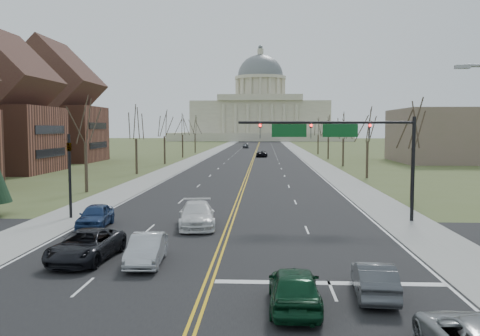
# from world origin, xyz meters

# --- Properties ---
(ground) EXTENTS (600.00, 600.00, 0.00)m
(ground) POSITION_xyz_m (0.00, 0.00, 0.00)
(ground) COLOR #4C582C
(ground) RESTS_ON ground
(road) EXTENTS (20.00, 380.00, 0.01)m
(road) POSITION_xyz_m (0.00, 110.00, 0.01)
(road) COLOR black
(road) RESTS_ON ground
(cross_road) EXTENTS (120.00, 14.00, 0.01)m
(cross_road) POSITION_xyz_m (0.00, 6.00, 0.01)
(cross_road) COLOR black
(cross_road) RESTS_ON ground
(sidewalk_left) EXTENTS (4.00, 380.00, 0.03)m
(sidewalk_left) POSITION_xyz_m (-12.00, 110.00, 0.01)
(sidewalk_left) COLOR gray
(sidewalk_left) RESTS_ON ground
(sidewalk_right) EXTENTS (4.00, 380.00, 0.03)m
(sidewalk_right) POSITION_xyz_m (12.00, 110.00, 0.01)
(sidewalk_right) COLOR gray
(sidewalk_right) RESTS_ON ground
(center_line) EXTENTS (0.42, 380.00, 0.01)m
(center_line) POSITION_xyz_m (0.00, 110.00, 0.01)
(center_line) COLOR gold
(center_line) RESTS_ON road
(edge_line_left) EXTENTS (0.15, 380.00, 0.01)m
(edge_line_left) POSITION_xyz_m (-9.80, 110.00, 0.01)
(edge_line_left) COLOR silver
(edge_line_left) RESTS_ON road
(edge_line_right) EXTENTS (0.15, 380.00, 0.01)m
(edge_line_right) POSITION_xyz_m (9.80, 110.00, 0.01)
(edge_line_right) COLOR silver
(edge_line_right) RESTS_ON road
(stop_bar) EXTENTS (9.50, 0.50, 0.01)m
(stop_bar) POSITION_xyz_m (5.00, -1.00, 0.01)
(stop_bar) COLOR silver
(stop_bar) RESTS_ON road
(capitol) EXTENTS (90.00, 60.00, 50.00)m
(capitol) POSITION_xyz_m (0.00, 249.91, 14.20)
(capitol) COLOR beige
(capitol) RESTS_ON ground
(signal_mast) EXTENTS (12.12, 0.44, 7.20)m
(signal_mast) POSITION_xyz_m (7.45, 13.50, 5.76)
(signal_mast) COLOR black
(signal_mast) RESTS_ON ground
(signal_left) EXTENTS (0.32, 0.36, 6.00)m
(signal_left) POSITION_xyz_m (-11.50, 13.50, 3.71)
(signal_left) COLOR black
(signal_left) RESTS_ON ground
(tree_r_0) EXTENTS (3.74, 3.74, 8.50)m
(tree_r_0) POSITION_xyz_m (15.50, 24.00, 6.55)
(tree_r_0) COLOR #33291E
(tree_r_0) RESTS_ON ground
(tree_l_0) EXTENTS (3.96, 3.96, 9.00)m
(tree_l_0) POSITION_xyz_m (-15.50, 28.00, 6.94)
(tree_l_0) COLOR #33291E
(tree_l_0) RESTS_ON ground
(tree_r_1) EXTENTS (3.74, 3.74, 8.50)m
(tree_r_1) POSITION_xyz_m (15.50, 44.00, 6.55)
(tree_r_1) COLOR #33291E
(tree_r_1) RESTS_ON ground
(tree_l_1) EXTENTS (3.96, 3.96, 9.00)m
(tree_l_1) POSITION_xyz_m (-15.50, 48.00, 6.94)
(tree_l_1) COLOR #33291E
(tree_l_1) RESTS_ON ground
(tree_r_2) EXTENTS (3.74, 3.74, 8.50)m
(tree_r_2) POSITION_xyz_m (15.50, 64.00, 6.55)
(tree_r_2) COLOR #33291E
(tree_r_2) RESTS_ON ground
(tree_l_2) EXTENTS (3.96, 3.96, 9.00)m
(tree_l_2) POSITION_xyz_m (-15.50, 68.00, 6.94)
(tree_l_2) COLOR #33291E
(tree_l_2) RESTS_ON ground
(tree_r_3) EXTENTS (3.74, 3.74, 8.50)m
(tree_r_3) POSITION_xyz_m (15.50, 84.00, 6.55)
(tree_r_3) COLOR #33291E
(tree_r_3) RESTS_ON ground
(tree_l_3) EXTENTS (3.96, 3.96, 9.00)m
(tree_l_3) POSITION_xyz_m (-15.50, 88.00, 6.94)
(tree_l_3) COLOR #33291E
(tree_l_3) RESTS_ON ground
(tree_r_4) EXTENTS (3.74, 3.74, 8.50)m
(tree_r_4) POSITION_xyz_m (15.50, 104.00, 6.55)
(tree_r_4) COLOR #33291E
(tree_r_4) RESTS_ON ground
(tree_l_4) EXTENTS (3.96, 3.96, 9.00)m
(tree_l_4) POSITION_xyz_m (-15.50, 108.00, 6.94)
(tree_l_4) COLOR #33291E
(tree_l_4) RESTS_ON ground
(bldg_left_far) EXTENTS (17.10, 14.28, 23.25)m
(bldg_left_far) POSITION_xyz_m (-38.00, 74.00, 9.54)
(bldg_left_far) COLOR brown
(bldg_left_far) RESTS_ON ground
(bldg_right_mass) EXTENTS (25.00, 20.00, 10.00)m
(bldg_right_mass) POSITION_xyz_m (40.00, 76.00, 5.00)
(bldg_right_mass) COLOR #6D5F4D
(bldg_right_mass) RESTS_ON ground
(car_nb_inner_lead) EXTENTS (1.84, 4.50, 1.53)m
(car_nb_inner_lead) POSITION_xyz_m (3.39, -4.06, 0.78)
(car_nb_inner_lead) COLOR #0C361E
(car_nb_inner_lead) RESTS_ON road
(car_nb_outer_lead) EXTENTS (1.69, 4.13, 1.33)m
(car_nb_outer_lead) POSITION_xyz_m (6.49, -2.59, 0.68)
(car_nb_outer_lead) COLOR #44474B
(car_nb_outer_lead) RESTS_ON road
(car_sb_inner_lead) EXTENTS (1.74, 4.32, 1.40)m
(car_sb_inner_lead) POSITION_xyz_m (-3.23, 1.58, 0.71)
(car_sb_inner_lead) COLOR #A8ABB1
(car_sb_inner_lead) RESTS_ON road
(car_sb_outer_lead) EXTENTS (2.87, 5.45, 1.46)m
(car_sb_outer_lead) POSITION_xyz_m (-6.32, 2.09, 0.74)
(car_sb_outer_lead) COLOR black
(car_sb_outer_lead) RESTS_ON road
(car_sb_inner_second) EXTENTS (2.95, 5.77, 1.60)m
(car_sb_inner_second) POSITION_xyz_m (-2.05, 10.60, 0.81)
(car_sb_inner_second) COLOR silver
(car_sb_inner_second) RESTS_ON road
(car_sb_outer_second) EXTENTS (2.07, 4.49, 1.49)m
(car_sb_outer_second) POSITION_xyz_m (-8.60, 10.25, 0.76)
(car_sb_outer_second) COLOR navy
(car_sb_outer_second) RESTS_ON road
(car_far_nb) EXTENTS (2.55, 5.09, 1.38)m
(car_far_nb) POSITION_xyz_m (1.77, 90.56, 0.70)
(car_far_nb) COLOR black
(car_far_nb) RESTS_ON road
(car_far_sb) EXTENTS (1.87, 4.55, 1.54)m
(car_far_sb) POSITION_xyz_m (-3.67, 139.59, 0.78)
(car_far_sb) COLOR #53565B
(car_far_sb) RESTS_ON road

